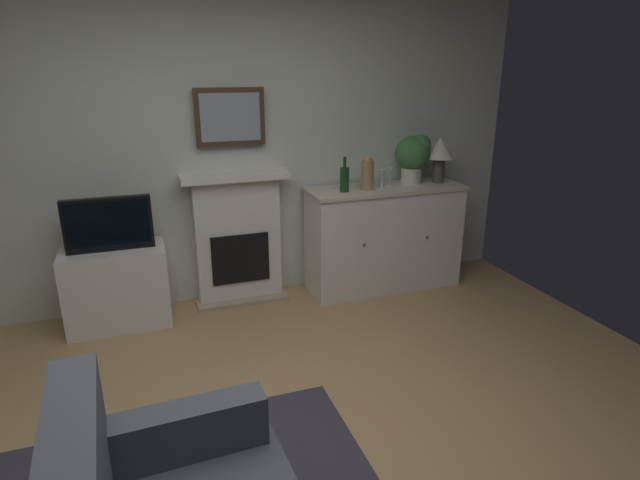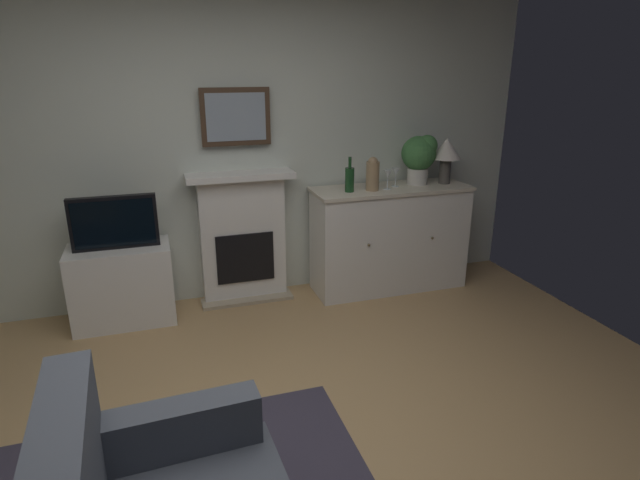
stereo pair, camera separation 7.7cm
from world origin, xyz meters
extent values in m
cube|color=tan|center=(0.00, 0.00, -0.05)|extent=(5.41, 4.55, 0.10)
cube|color=silver|center=(0.00, 2.25, 1.48)|extent=(5.41, 0.06, 2.96)
cube|color=white|center=(0.14, 2.13, 0.53)|extent=(0.70, 0.18, 1.05)
cube|color=tan|center=(0.14, 2.03, 0.01)|extent=(0.77, 0.20, 0.03)
cube|color=black|center=(0.14, 2.03, 0.39)|extent=(0.48, 0.02, 0.42)
cube|color=white|center=(0.14, 2.10, 1.07)|extent=(0.87, 0.27, 0.05)
cube|color=#473323|center=(0.14, 2.17, 1.53)|extent=(0.55, 0.03, 0.45)
cube|color=#8C99A8|center=(0.14, 2.15, 1.53)|extent=(0.47, 0.01, 0.37)
cube|color=white|center=(1.41, 1.94, 0.45)|extent=(1.35, 0.45, 0.90)
cube|color=beige|center=(1.41, 1.94, 0.91)|extent=(1.38, 0.48, 0.03)
sphere|color=brown|center=(1.12, 1.71, 0.51)|extent=(0.02, 0.02, 0.02)
sphere|color=brown|center=(1.71, 1.71, 0.51)|extent=(0.02, 0.02, 0.02)
cylinder|color=#4C4742|center=(1.93, 1.94, 1.04)|extent=(0.10, 0.10, 0.22)
cone|color=silver|center=(1.93, 1.94, 1.24)|extent=(0.26, 0.26, 0.18)
cylinder|color=#193F1E|center=(1.01, 1.90, 1.03)|extent=(0.08, 0.08, 0.20)
cylinder|color=#193F1E|center=(1.01, 1.90, 1.17)|extent=(0.03, 0.03, 0.09)
cylinder|color=silver|center=(1.35, 1.88, 0.93)|extent=(0.06, 0.06, 0.00)
cylinder|color=silver|center=(1.35, 1.88, 0.98)|extent=(0.01, 0.01, 0.09)
cone|color=silver|center=(1.35, 1.88, 1.06)|extent=(0.07, 0.07, 0.07)
cylinder|color=silver|center=(1.46, 1.96, 0.93)|extent=(0.06, 0.06, 0.00)
cylinder|color=silver|center=(1.46, 1.96, 0.98)|extent=(0.01, 0.01, 0.09)
cone|color=silver|center=(1.46, 1.96, 1.06)|extent=(0.07, 0.07, 0.07)
cylinder|color=#9E7F5B|center=(1.21, 1.89, 1.05)|extent=(0.11, 0.11, 0.24)
sphere|color=#9E7F5B|center=(1.21, 1.89, 1.17)|extent=(0.08, 0.08, 0.08)
cube|color=white|center=(-0.84, 1.96, 0.31)|extent=(0.75, 0.42, 0.62)
cube|color=black|center=(-0.84, 1.94, 0.82)|extent=(0.62, 0.06, 0.40)
cube|color=black|center=(-0.84, 1.90, 0.82)|extent=(0.57, 0.01, 0.35)
cylinder|color=beige|center=(1.68, 1.99, 1.00)|extent=(0.18, 0.18, 0.14)
sphere|color=#3D753D|center=(1.68, 1.99, 1.20)|extent=(0.30, 0.30, 0.30)
sphere|color=#3D753D|center=(1.74, 1.96, 1.27)|extent=(0.18, 0.18, 0.18)
cube|color=#474C56|center=(-0.55, -0.20, 0.53)|extent=(0.73, 0.17, 0.22)
camera|label=1|loc=(-0.59, -2.01, 1.93)|focal=29.21mm
camera|label=2|loc=(-0.52, -2.04, 1.93)|focal=29.21mm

